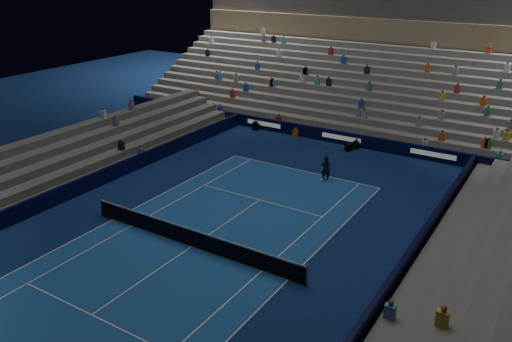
% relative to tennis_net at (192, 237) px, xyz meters
% --- Properties ---
extents(ground, '(90.00, 90.00, 0.00)m').
position_rel_tennis_net_xyz_m(ground, '(0.00, 0.00, -0.50)').
color(ground, '#0D2050').
rests_on(ground, ground).
extents(court_surface, '(10.97, 23.77, 0.01)m').
position_rel_tennis_net_xyz_m(court_surface, '(0.00, 0.00, -0.50)').
color(court_surface, '#1B4F96').
rests_on(court_surface, ground).
extents(sponsor_barrier_far, '(44.00, 0.25, 1.00)m').
position_rel_tennis_net_xyz_m(sponsor_barrier_far, '(0.00, 18.50, -0.00)').
color(sponsor_barrier_far, black).
rests_on(sponsor_barrier_far, ground).
extents(sponsor_barrier_east, '(0.25, 37.00, 1.00)m').
position_rel_tennis_net_xyz_m(sponsor_barrier_east, '(9.70, 0.00, -0.00)').
color(sponsor_barrier_east, black).
rests_on(sponsor_barrier_east, ground).
extents(sponsor_barrier_west, '(0.25, 37.00, 1.00)m').
position_rel_tennis_net_xyz_m(sponsor_barrier_west, '(-9.70, 0.00, -0.00)').
color(sponsor_barrier_west, black).
rests_on(sponsor_barrier_west, ground).
extents(grandstand_main, '(44.00, 15.20, 11.20)m').
position_rel_tennis_net_xyz_m(grandstand_main, '(0.00, 27.90, 2.87)').
color(grandstand_main, slate).
rests_on(grandstand_main, ground).
extents(grandstand_east, '(5.00, 37.00, 2.50)m').
position_rel_tennis_net_xyz_m(grandstand_east, '(13.17, 0.00, 0.41)').
color(grandstand_east, slate).
rests_on(grandstand_east, ground).
extents(grandstand_west, '(5.00, 37.00, 2.50)m').
position_rel_tennis_net_xyz_m(grandstand_west, '(-13.17, 0.00, 0.41)').
color(grandstand_west, '#5F5F5B').
rests_on(grandstand_west, ground).
extents(tennis_net, '(12.90, 0.10, 1.10)m').
position_rel_tennis_net_xyz_m(tennis_net, '(0.00, 0.00, 0.00)').
color(tennis_net, '#B2B2B7').
rests_on(tennis_net, ground).
extents(tennis_player, '(0.70, 0.55, 1.68)m').
position_rel_tennis_net_xyz_m(tennis_player, '(2.06, 11.12, 0.34)').
color(tennis_player, black).
rests_on(tennis_player, ground).
extents(broadcast_camera, '(0.55, 0.93, 0.55)m').
position_rel_tennis_net_xyz_m(broadcast_camera, '(1.07, 17.32, -0.22)').
color(broadcast_camera, black).
rests_on(broadcast_camera, ground).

